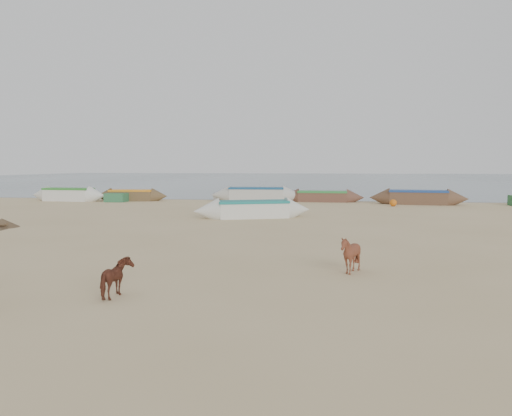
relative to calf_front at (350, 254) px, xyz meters
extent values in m
plane|color=tan|center=(-3.14, 1.99, -0.45)|extent=(140.00, 140.00, 0.00)
plane|color=slate|center=(-3.14, 83.99, -0.44)|extent=(160.00, 160.00, 0.00)
imported|color=brown|center=(0.00, 0.00, 0.00)|extent=(1.05, 1.00, 0.90)
imported|color=#5E2D1E|center=(-4.51, -2.83, -0.08)|extent=(0.87, 0.93, 0.75)
cube|color=#2F6A42|center=(-15.25, 21.14, -0.15)|extent=(1.40, 1.20, 0.60)
sphere|color=#C96012|center=(3.38, 19.92, -0.23)|extent=(0.44, 0.44, 0.44)
cube|color=gray|center=(-8.14, 23.34, -0.17)|extent=(1.20, 1.10, 0.56)
camera|label=1|loc=(-0.48, -11.77, 2.09)|focal=35.00mm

